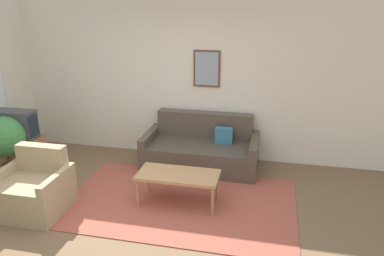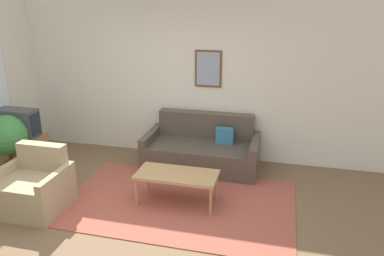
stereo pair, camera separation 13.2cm
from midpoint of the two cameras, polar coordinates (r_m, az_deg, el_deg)
The scene contains 11 objects.
ground_plane at distance 4.69m, azimuth -10.30°, elevation -15.46°, with size 16.00×16.00×0.00m, color brown.
area_rug at distance 5.21m, azimuth -2.55°, elevation -11.23°, with size 3.09×1.93×0.01m.
wall_back at distance 6.37m, azimuth -2.42°, elevation 7.49°, with size 8.00×0.09×2.70m.
couch at distance 6.15m, azimuth 0.84°, elevation -3.34°, with size 1.84×0.90×0.84m.
coffee_table at distance 5.01m, azimuth -2.87°, elevation -7.35°, with size 1.08×0.51×0.44m.
tv_stand at distance 6.57m, azimuth -25.25°, elevation -3.72°, with size 0.67×0.50×0.58m.
tv at distance 6.40m, azimuth -25.87°, elevation 0.50°, with size 0.64×0.28×0.44m.
armchair at distance 5.35m, azimuth -23.65°, elevation -8.71°, with size 0.85×0.76×0.81m.
potted_plant_tall at distance 6.22m, azimuth -27.20°, elevation -1.45°, with size 0.61×0.61×1.01m.
potted_plant_by_window at distance 6.64m, azimuth -25.44°, elevation -0.69°, with size 0.63×0.63×0.94m.
potted_plant_small at distance 6.73m, azimuth -25.73°, elevation -0.58°, with size 0.59×0.59×0.92m.
Camera 1 is at (1.54, -3.54, 2.65)m, focal length 35.00 mm.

